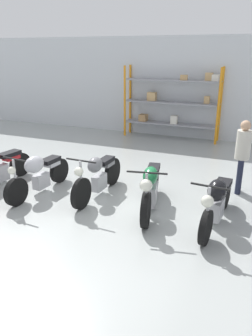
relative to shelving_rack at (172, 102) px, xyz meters
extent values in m
plane|color=#9EA3A0|center=(0.45, -5.95, -1.35)|extent=(30.00, 30.00, 0.00)
cube|color=silver|center=(0.45, 0.36, 0.45)|extent=(30.00, 0.08, 3.60)
cylinder|color=orange|center=(-1.75, -0.28, -0.06)|extent=(0.08, 0.08, 2.59)
cylinder|color=orange|center=(1.66, -0.28, -0.06)|extent=(0.08, 0.08, 2.59)
cylinder|color=orange|center=(-1.75, 0.27, -0.06)|extent=(0.08, 0.08, 2.59)
cylinder|color=orange|center=(1.66, 0.27, -0.06)|extent=(0.08, 0.08, 2.59)
cube|color=gray|center=(-0.05, 0.00, -0.81)|extent=(3.41, 0.55, 0.05)
cube|color=gray|center=(-0.05, 0.00, -0.03)|extent=(3.41, 0.55, 0.05)
cube|color=gray|center=(-0.05, 0.00, 0.74)|extent=(3.41, 0.55, 0.05)
cube|color=tan|center=(0.40, -0.11, 0.86)|extent=(0.25, 0.19, 0.18)
cube|color=#A87F51|center=(-1.10, -0.01, -0.66)|extent=(0.30, 0.31, 0.25)
cube|color=tan|center=(1.21, 0.09, 0.11)|extent=(0.18, 0.18, 0.25)
cube|color=silver|center=(0.11, -0.04, -0.64)|extent=(0.24, 0.26, 0.30)
cube|color=tan|center=(1.22, 0.08, 0.90)|extent=(0.24, 0.31, 0.26)
cube|color=tan|center=(-0.80, 0.04, 0.14)|extent=(0.32, 0.23, 0.30)
cube|color=silver|center=(1.45, -0.01, 0.87)|extent=(0.23, 0.33, 0.21)
cylinder|color=black|center=(-2.61, -5.31, -1.05)|extent=(0.21, 0.62, 0.61)
cube|color=black|center=(-2.66, -5.61, -0.68)|extent=(0.35, 0.60, 0.10)
cube|color=#B2191E|center=(-2.65, -5.56, -0.77)|extent=(0.29, 0.43, 0.12)
cylinder|color=black|center=(-1.53, -6.76, -1.05)|extent=(0.16, 0.61, 0.61)
cylinder|color=black|center=(-1.42, -5.31, -1.05)|extent=(0.16, 0.61, 0.61)
cube|color=#ADADB2|center=(-1.47, -5.99, -1.08)|extent=(0.23, 0.41, 0.33)
ellipsoid|color=#B7B7BF|center=(-1.49, -6.16, -0.63)|extent=(0.36, 0.55, 0.38)
cube|color=black|center=(-1.45, -5.62, -0.69)|extent=(0.30, 0.53, 0.10)
cube|color=#B7B7BF|center=(-1.44, -5.56, -0.78)|extent=(0.25, 0.37, 0.12)
cylinder|color=#ADADB2|center=(-1.53, -6.74, -0.70)|extent=(0.05, 0.05, 0.71)
sphere|color=silver|center=(-1.54, -6.81, -0.56)|extent=(0.16, 0.16, 0.16)
cylinder|color=black|center=(-1.53, -6.71, -0.34)|extent=(0.60, 0.08, 0.04)
cylinder|color=black|center=(-0.20, -6.38, -1.02)|extent=(0.12, 0.67, 0.66)
cylinder|color=black|center=(-0.15, -4.94, -1.02)|extent=(0.12, 0.67, 0.66)
cube|color=#ADADB2|center=(-0.17, -5.61, -1.06)|extent=(0.20, 0.42, 0.35)
ellipsoid|color=slate|center=(-0.18, -5.78, -0.59)|extent=(0.30, 0.44, 0.33)
cube|color=black|center=(-0.16, -5.29, -0.64)|extent=(0.25, 0.52, 0.10)
cube|color=slate|center=(-0.16, -5.19, -0.73)|extent=(0.21, 0.37, 0.12)
cylinder|color=#ADADB2|center=(-0.20, -6.36, -0.67)|extent=(0.05, 0.05, 0.70)
sphere|color=silver|center=(-0.20, -6.43, -0.52)|extent=(0.19, 0.19, 0.19)
cylinder|color=black|center=(-0.20, -6.33, -0.32)|extent=(0.68, 0.06, 0.04)
cylinder|color=black|center=(1.26, -6.57, -1.02)|extent=(0.25, 0.68, 0.67)
cylinder|color=black|center=(0.98, -5.14, -1.02)|extent=(0.25, 0.68, 0.67)
cube|color=#ADADB2|center=(1.11, -5.81, -1.05)|extent=(0.32, 0.55, 0.43)
ellipsoid|color=#196B38|center=(1.14, -5.97, -0.58)|extent=(0.40, 0.60, 0.34)
cube|color=black|center=(1.03, -5.42, -0.63)|extent=(0.34, 0.56, 0.10)
cube|color=#196B38|center=(1.03, -5.39, -0.72)|extent=(0.27, 0.40, 0.12)
cylinder|color=#ADADB2|center=(1.26, -6.55, -0.66)|extent=(0.06, 0.06, 0.71)
sphere|color=silver|center=(1.27, -6.62, -0.51)|extent=(0.23, 0.23, 0.23)
cylinder|color=black|center=(1.25, -6.52, -0.31)|extent=(0.72, 0.18, 0.04)
cylinder|color=black|center=(2.38, -6.74, -1.05)|extent=(0.16, 0.62, 0.61)
cylinder|color=black|center=(2.53, -5.21, -1.05)|extent=(0.16, 0.62, 0.61)
cube|color=#ADADB2|center=(2.46, -5.93, -1.08)|extent=(0.23, 0.46, 0.37)
ellipsoid|color=black|center=(2.44, -6.10, -0.63)|extent=(0.38, 0.55, 0.40)
cube|color=black|center=(2.49, -5.59, -0.68)|extent=(0.32, 0.48, 0.10)
cube|color=black|center=(2.50, -5.48, -0.77)|extent=(0.27, 0.34, 0.12)
cylinder|color=#ADADB2|center=(2.38, -6.72, -0.69)|extent=(0.05, 0.05, 0.72)
sphere|color=silver|center=(2.37, -6.79, -0.55)|extent=(0.21, 0.21, 0.21)
cylinder|color=black|center=(2.38, -6.69, -0.33)|extent=(0.64, 0.10, 0.04)
cylinder|color=#1E2338|center=(2.73, -4.20, -0.95)|extent=(0.13, 0.13, 0.81)
cylinder|color=#1E2338|center=(2.73, -4.38, -0.95)|extent=(0.13, 0.13, 0.81)
cylinder|color=beige|center=(2.73, -4.29, -0.22)|extent=(0.33, 0.33, 0.64)
sphere|color=tan|center=(2.73, -4.29, 0.21)|extent=(0.22, 0.22, 0.22)
camera|label=1|loc=(2.96, -11.69, 1.73)|focal=35.00mm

